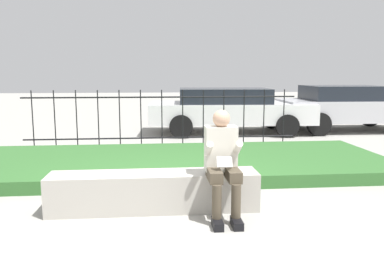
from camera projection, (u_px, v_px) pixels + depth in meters
ground_plane at (166, 209)px, 4.75m from camera, size 60.00×60.00×0.00m
stone_bench at (154, 193)px, 4.71m from camera, size 2.61×0.46×0.48m
person_seated_reader at (222, 159)px, 4.45m from camera, size 0.42×0.73×1.28m
grass_berm at (163, 163)px, 6.79m from camera, size 8.09×2.77×0.20m
iron_fence at (162, 119)px, 8.40m from camera, size 6.09×0.03×1.35m
car_parked_right at (346, 106)px, 11.24m from camera, size 4.02×2.07×1.35m
car_parked_center at (229, 109)px, 10.82m from camera, size 4.71×2.13×1.29m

